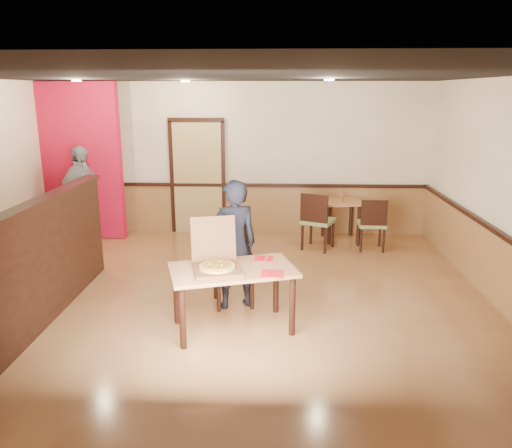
{
  "coord_description": "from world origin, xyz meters",
  "views": [
    {
      "loc": [
        0.69,
        -5.76,
        2.62
      ],
      "look_at": [
        0.44,
        0.0,
        1.09
      ],
      "focal_mm": 35.0,
      "sensor_mm": 36.0,
      "label": 1
    }
  ],
  "objects_px": {
    "diner_chair": "(232,260)",
    "side_chair_left": "(317,219)",
    "passerby": "(82,195)",
    "pizza_box": "(216,264)",
    "side_chair_right": "(372,222)",
    "diner": "(234,245)",
    "main_table": "(233,277)",
    "condiment": "(342,198)",
    "side_table": "(341,210)"
  },
  "relations": [
    {
      "from": "pizza_box",
      "to": "side_chair_left",
      "type": "bearing_deg",
      "value": 52.36
    },
    {
      "from": "side_chair_right",
      "to": "pizza_box",
      "type": "height_order",
      "value": "pizza_box"
    },
    {
      "from": "side_chair_left",
      "to": "side_table",
      "type": "distance_m",
      "value": 0.78
    },
    {
      "from": "side_chair_left",
      "to": "pizza_box",
      "type": "distance_m",
      "value": 3.32
    },
    {
      "from": "diner_chair",
      "to": "side_chair_right",
      "type": "xyz_separation_m",
      "value": [
        2.16,
        2.22,
        -0.06
      ]
    },
    {
      "from": "side_table",
      "to": "pizza_box",
      "type": "distance_m",
      "value": 4.08
    },
    {
      "from": "side_table",
      "to": "diner",
      "type": "relative_size",
      "value": 0.47
    },
    {
      "from": "diner_chair",
      "to": "pizza_box",
      "type": "bearing_deg",
      "value": -109.53
    },
    {
      "from": "side_table",
      "to": "side_chair_left",
      "type": "bearing_deg",
      "value": -127.9
    },
    {
      "from": "side_chair_left",
      "to": "condiment",
      "type": "xyz_separation_m",
      "value": [
        0.47,
        0.51,
        0.26
      ]
    },
    {
      "from": "diner",
      "to": "condiment",
      "type": "height_order",
      "value": "diner"
    },
    {
      "from": "side_chair_left",
      "to": "side_table",
      "type": "height_order",
      "value": "side_chair_left"
    },
    {
      "from": "diner_chair",
      "to": "side_chair_left",
      "type": "height_order",
      "value": "diner_chair"
    },
    {
      "from": "side_chair_left",
      "to": "side_chair_right",
      "type": "bearing_deg",
      "value": -155.53
    },
    {
      "from": "side_table",
      "to": "condiment",
      "type": "distance_m",
      "value": 0.27
    },
    {
      "from": "side_chair_left",
      "to": "side_chair_right",
      "type": "height_order",
      "value": "side_chair_left"
    },
    {
      "from": "main_table",
      "to": "condiment",
      "type": "distance_m",
      "value": 3.87
    },
    {
      "from": "side_chair_left",
      "to": "side_table",
      "type": "xyz_separation_m",
      "value": [
        0.48,
        0.62,
        0.01
      ]
    },
    {
      "from": "side_table",
      "to": "diner",
      "type": "distance_m",
      "value": 3.43
    },
    {
      "from": "diner_chair",
      "to": "passerby",
      "type": "bearing_deg",
      "value": 126.69
    },
    {
      "from": "side_chair_left",
      "to": "side_chair_right",
      "type": "xyz_separation_m",
      "value": [
        0.93,
        -0.0,
        -0.05
      ]
    },
    {
      "from": "main_table",
      "to": "diner_chair",
      "type": "distance_m",
      "value": 0.78
    },
    {
      "from": "side_chair_right",
      "to": "diner",
      "type": "bearing_deg",
      "value": 49.55
    },
    {
      "from": "passerby",
      "to": "pizza_box",
      "type": "relative_size",
      "value": 2.48
    },
    {
      "from": "diner_chair",
      "to": "side_chair_right",
      "type": "bearing_deg",
      "value": 32.91
    },
    {
      "from": "side_chair_right",
      "to": "diner",
      "type": "xyz_separation_m",
      "value": [
        -2.12,
        -2.37,
        0.31
      ]
    },
    {
      "from": "diner",
      "to": "main_table",
      "type": "bearing_deg",
      "value": 71.08
    },
    {
      "from": "side_chair_right",
      "to": "pizza_box",
      "type": "bearing_deg",
      "value": 54.77
    },
    {
      "from": "main_table",
      "to": "side_chair_left",
      "type": "relative_size",
      "value": 1.54
    },
    {
      "from": "pizza_box",
      "to": "side_chair_right",
      "type": "bearing_deg",
      "value": 39.38
    },
    {
      "from": "condiment",
      "to": "pizza_box",
      "type": "bearing_deg",
      "value": -116.87
    },
    {
      "from": "main_table",
      "to": "side_table",
      "type": "distance_m",
      "value": 3.96
    },
    {
      "from": "main_table",
      "to": "side_table",
      "type": "bearing_deg",
      "value": 48.45
    },
    {
      "from": "side_chair_right",
      "to": "diner",
      "type": "height_order",
      "value": "diner"
    },
    {
      "from": "diner_chair",
      "to": "side_chair_left",
      "type": "relative_size",
      "value": 1.02
    },
    {
      "from": "main_table",
      "to": "pizza_box",
      "type": "height_order",
      "value": "pizza_box"
    },
    {
      "from": "diner",
      "to": "side_table",
      "type": "bearing_deg",
      "value": -141.35
    },
    {
      "from": "side_chair_right",
      "to": "pizza_box",
      "type": "relative_size",
      "value": 1.3
    },
    {
      "from": "side_chair_right",
      "to": "condiment",
      "type": "xyz_separation_m",
      "value": [
        -0.46,
        0.51,
        0.31
      ]
    },
    {
      "from": "diner_chair",
      "to": "side_chair_left",
      "type": "xyz_separation_m",
      "value": [
        1.24,
        2.22,
        -0.01
      ]
    },
    {
      "from": "side_chair_right",
      "to": "passerby",
      "type": "relative_size",
      "value": 0.52
    },
    {
      "from": "passerby",
      "to": "pizza_box",
      "type": "xyz_separation_m",
      "value": [
        2.75,
        -3.25,
        -0.07
      ]
    },
    {
      "from": "main_table",
      "to": "diner",
      "type": "xyz_separation_m",
      "value": [
        -0.03,
        0.62,
        0.19
      ]
    },
    {
      "from": "side_chair_right",
      "to": "condiment",
      "type": "height_order",
      "value": "side_chair_right"
    },
    {
      "from": "diner_chair",
      "to": "side_chair_left",
      "type": "bearing_deg",
      "value": 48.09
    },
    {
      "from": "passerby",
      "to": "diner_chair",
      "type": "bearing_deg",
      "value": -109.34
    },
    {
      "from": "condiment",
      "to": "passerby",
      "type": "bearing_deg",
      "value": -176.25
    },
    {
      "from": "passerby",
      "to": "condiment",
      "type": "bearing_deg",
      "value": -65.07
    },
    {
      "from": "passerby",
      "to": "condiment",
      "type": "distance_m",
      "value": 4.56
    },
    {
      "from": "side_table",
      "to": "condiment",
      "type": "bearing_deg",
      "value": -97.95
    }
  ]
}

